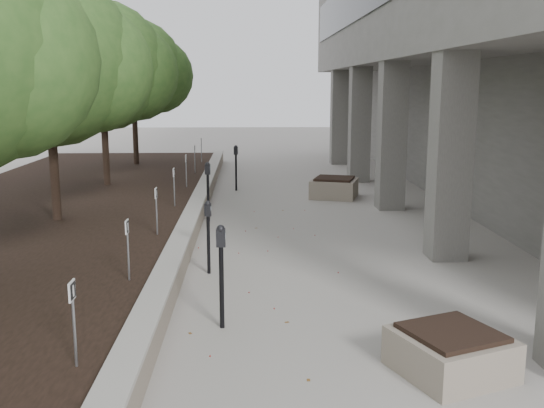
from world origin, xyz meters
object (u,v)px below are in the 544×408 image
object	(u,v)px
crabapple_tree_5	(134,92)
parking_meter_5	(236,168)
crabapple_tree_3	(49,97)
crabapple_tree_4	(103,94)
parking_meter_3	(208,237)
planter_back	(334,187)
parking_meter_2	(221,277)
parking_meter_4	(208,192)
planter_front	(451,352)

from	to	relation	value
crabapple_tree_5	parking_meter_5	bearing A→B (deg)	-44.72
crabapple_tree_3	crabapple_tree_5	distance (m)	10.00
crabapple_tree_4	parking_meter_5	xyz separation A→B (m)	(3.89, 1.15, -2.38)
crabapple_tree_5	parking_meter_3	world-z (taller)	crabapple_tree_5
crabapple_tree_4	crabapple_tree_5	world-z (taller)	same
planter_back	crabapple_tree_4	bearing A→B (deg)	178.24
parking_meter_2	crabapple_tree_3	bearing A→B (deg)	127.14
crabapple_tree_5	parking_meter_4	bearing A→B (deg)	-68.82
crabapple_tree_3	parking_meter_4	size ratio (longest dim) A/B	3.62
crabapple_tree_5	crabapple_tree_3	bearing A→B (deg)	-90.00
planter_front	planter_back	bearing A→B (deg)	88.96
planter_front	planter_back	xyz separation A→B (m)	(0.21, 11.79, 0.04)
crabapple_tree_3	parking_meter_4	bearing A→B (deg)	24.89
crabapple_tree_3	parking_meter_4	xyz separation A→B (m)	(3.28, 1.52, -2.37)
parking_meter_3	parking_meter_2	bearing A→B (deg)	-74.37
crabapple_tree_3	planter_front	size ratio (longest dim) A/B	4.67
crabapple_tree_5	planter_front	xyz separation A→B (m)	(6.69, -17.00, -2.85)
parking_meter_2	planter_front	world-z (taller)	parking_meter_2
crabapple_tree_4	planter_back	world-z (taller)	crabapple_tree_4
crabapple_tree_5	parking_meter_5	distance (m)	5.97
crabapple_tree_3	parking_meter_4	distance (m)	4.33
planter_front	planter_back	size ratio (longest dim) A/B	0.88
crabapple_tree_5	parking_meter_2	size ratio (longest dim) A/B	3.65
parking_meter_5	crabapple_tree_3	bearing A→B (deg)	-111.45
parking_meter_3	parking_meter_5	world-z (taller)	parking_meter_5
crabapple_tree_4	planter_back	size ratio (longest dim) A/B	4.13
crabapple_tree_5	parking_meter_2	bearing A→B (deg)	-75.78
crabapple_tree_3	crabapple_tree_5	world-z (taller)	same
crabapple_tree_4	crabapple_tree_5	xyz separation A→B (m)	(0.00, 5.00, 0.00)
parking_meter_4	parking_meter_5	bearing A→B (deg)	89.32
parking_meter_3	planter_front	xyz separation A→B (m)	(3.11, -4.10, -0.40)
crabapple_tree_5	parking_meter_2	xyz separation A→B (m)	(3.92, -15.48, -2.37)
crabapple_tree_3	parking_meter_2	distance (m)	7.15
parking_meter_3	planter_back	bearing A→B (deg)	74.54
planter_back	parking_meter_5	bearing A→B (deg)	155.69
parking_meter_3	planter_front	world-z (taller)	parking_meter_3
crabapple_tree_4	crabapple_tree_5	bearing A→B (deg)	90.00
parking_meter_3	parking_meter_4	xyz separation A→B (m)	(-0.29, 4.42, 0.08)
planter_front	parking_meter_3	bearing A→B (deg)	127.23
crabapple_tree_3	crabapple_tree_5	bearing A→B (deg)	90.00
parking_meter_4	crabapple_tree_3	bearing A→B (deg)	-148.35
parking_meter_4	planter_back	size ratio (longest dim) A/B	1.14
planter_back	parking_meter_2	bearing A→B (deg)	-106.18
parking_meter_2	parking_meter_4	world-z (taller)	parking_meter_4
parking_meter_2	parking_meter_5	world-z (taller)	parking_meter_2
parking_meter_5	planter_front	world-z (taller)	parking_meter_5
parking_meter_3	crabapple_tree_4	bearing A→B (deg)	122.29
crabapple_tree_5	planter_front	distance (m)	18.49
crabapple_tree_3	parking_meter_2	size ratio (longest dim) A/B	3.65
parking_meter_4	planter_front	size ratio (longest dim) A/B	1.29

